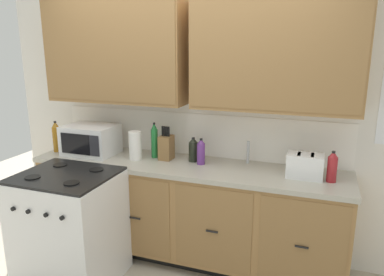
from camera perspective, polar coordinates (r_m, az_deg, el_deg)
ground_plane at (r=3.41m, az=-2.89°, el=-20.31°), size 8.00×8.00×0.00m
wall_unit at (r=3.29m, az=0.16°, el=9.20°), size 3.98×0.40×2.42m
counter_run at (r=3.42m, az=-1.01°, el=-11.14°), size 2.81×0.64×0.91m
stove_range at (r=3.28m, az=-18.36°, el=-13.04°), size 0.76×0.68×0.95m
microwave at (r=3.65m, az=-15.43°, el=-0.25°), size 0.48×0.37×0.28m
toaster at (r=3.04m, az=17.11°, el=-4.13°), size 0.28×0.18×0.19m
knife_block at (r=3.37m, az=-4.00°, el=-1.40°), size 0.11×0.14×0.31m
sink_faucet at (r=3.28m, az=8.70°, el=-2.20°), size 0.02×0.02×0.20m
paper_towel_roll at (r=3.39m, az=-8.78°, el=-1.16°), size 0.12×0.12×0.26m
bottle_red at (r=3.00m, az=20.92°, el=-4.20°), size 0.07×0.07×0.24m
bottle_green at (r=3.42m, az=-5.84°, el=-0.40°), size 0.06×0.06×0.33m
bottle_violet at (r=3.22m, az=1.41°, el=-2.13°), size 0.07×0.07×0.23m
bottle_dark at (r=3.30m, az=0.19°, el=-1.83°), size 0.08×0.08×0.22m
bottle_amber at (r=3.83m, az=-20.30°, el=0.19°), size 0.07×0.07×0.30m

